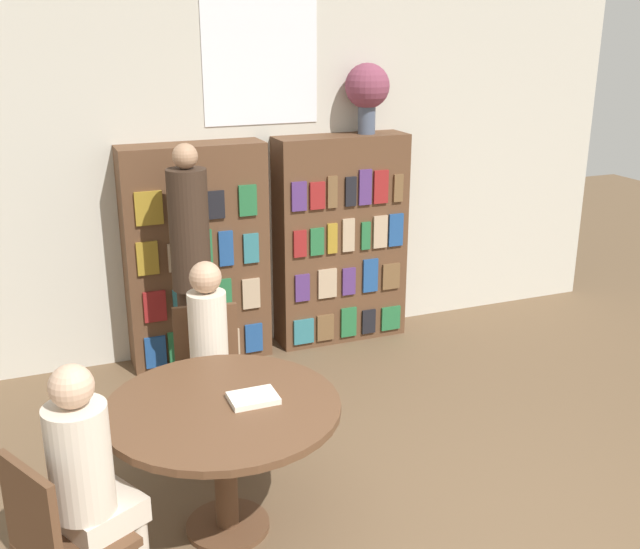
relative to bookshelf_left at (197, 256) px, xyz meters
The scene contains 11 objects.
wall_back 0.91m from the bookshelf_left, 17.94° to the left, with size 6.40×0.07×3.00m.
bookshelf_left is the anchor object (origin of this frame).
bookshelf_right 1.20m from the bookshelf_left, ahead, with size 1.08×0.34×1.70m.
flower_vase 1.86m from the bookshelf_left, ahead, with size 0.35×0.35×0.55m.
reading_table 2.19m from the bookshelf_left, 99.74° to the right, with size 1.19×1.19×0.73m.
chair_near_camera 2.86m from the bookshelf_left, 114.98° to the right, with size 0.54×0.54×0.87m.
chair_left_side 1.30m from the bookshelf_left, 100.39° to the right, with size 0.46×0.46×0.87m.
seated_reader_left 1.44m from the bookshelf_left, 100.19° to the right, with size 0.28×0.37×1.23m.
seated_reader_right 2.70m from the bookshelf_left, 112.65° to the right, with size 0.41×0.38×1.23m.
librarian_standing 0.57m from the bookshelf_left, 106.42° to the right, with size 0.27×0.54×1.79m.
open_book_on_table 2.18m from the bookshelf_left, 95.64° to the right, with size 0.24×0.18×0.03m.
Camera 1 is at (-1.75, -2.29, 2.53)m, focal length 42.00 mm.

